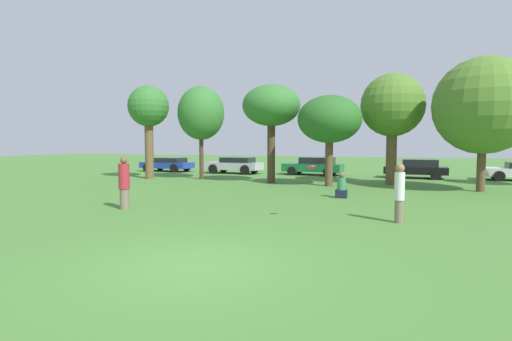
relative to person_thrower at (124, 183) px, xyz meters
name	(u,v)px	position (x,y,z in m)	size (l,w,h in m)	color
ground_plane	(194,265)	(5.30, -4.78, -0.90)	(120.00, 120.00, 0.00)	#477A33
person_thrower	(124,183)	(0.00, 0.00, 0.00)	(0.37, 0.37, 1.80)	#726651
person_catcher	(399,192)	(8.92, 0.69, -0.01)	(0.28, 0.28, 1.70)	#726651
frisbee	(311,168)	(6.49, 0.12, 0.67)	(0.28, 0.26, 0.16)	#F21E72
bystander_sitting	(341,188)	(6.67, 5.40, -0.47)	(0.46, 0.39, 1.06)	#191E33
tree_0	(148,109)	(-6.10, 10.28, 3.53)	(2.57, 2.57, 5.89)	brown
tree_1	(201,113)	(-2.79, 11.07, 3.21)	(2.90, 2.90, 5.80)	#473323
tree_2	(271,107)	(2.07, 10.25, 3.41)	(3.27, 3.27, 5.55)	#473323
tree_3	(330,120)	(5.44, 9.69, 2.59)	(3.34, 3.34, 4.76)	brown
tree_4	(392,106)	(8.51, 11.60, 3.35)	(3.39, 3.39, 6.02)	brown
tree_5	(484,106)	(12.53, 9.73, 3.09)	(4.50, 4.50, 6.25)	brown
parked_car_blue	(168,164)	(-8.51, 16.23, -0.30)	(4.26, 2.13, 1.10)	#1E389E
parked_car_silver	(235,165)	(-2.62, 16.03, -0.25)	(4.29, 2.06, 1.21)	#B2B2B7
parked_car_green	(314,166)	(3.24, 16.63, -0.24)	(4.24, 2.17, 1.27)	#196633
parked_car_black	(417,168)	(10.03, 16.34, -0.26)	(3.92, 2.11, 1.22)	black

